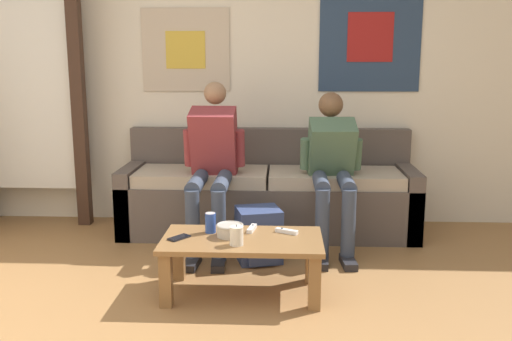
{
  "coord_description": "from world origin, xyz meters",
  "views": [
    {
      "loc": [
        0.39,
        -2.47,
        1.42
      ],
      "look_at": [
        0.22,
        1.22,
        0.67
      ],
      "focal_mm": 40.0,
      "sensor_mm": 36.0,
      "label": 1
    }
  ],
  "objects_px": {
    "pillar_candle": "(236,236)",
    "coffee_table": "(242,249)",
    "person_seated_adult": "(212,159)",
    "game_controller_near_right": "(287,231)",
    "person_seated_teen": "(332,163)",
    "game_controller_near_left": "(252,229)",
    "ceramic_bowl": "(230,230)",
    "cell_phone": "(179,238)",
    "drink_can_blue": "(210,223)",
    "backpack": "(259,236)",
    "couch": "(268,196)"
  },
  "relations": [
    {
      "from": "couch",
      "to": "game_controller_near_right",
      "type": "height_order",
      "value": "couch"
    },
    {
      "from": "backpack",
      "to": "cell_phone",
      "type": "height_order",
      "value": "backpack"
    },
    {
      "from": "backpack",
      "to": "cell_phone",
      "type": "relative_size",
      "value": 2.54
    },
    {
      "from": "pillar_candle",
      "to": "coffee_table",
      "type": "bearing_deg",
      "value": 79.54
    },
    {
      "from": "person_seated_adult",
      "to": "couch",
      "type": "bearing_deg",
      "value": 42.04
    },
    {
      "from": "person_seated_adult",
      "to": "ceramic_bowl",
      "type": "xyz_separation_m",
      "value": [
        0.21,
        -0.87,
        -0.27
      ]
    },
    {
      "from": "person_seated_teen",
      "to": "game_controller_near_left",
      "type": "xyz_separation_m",
      "value": [
        -0.55,
        -0.77,
        -0.27
      ]
    },
    {
      "from": "ceramic_bowl",
      "to": "drink_can_blue",
      "type": "xyz_separation_m",
      "value": [
        -0.13,
        0.07,
        0.02
      ]
    },
    {
      "from": "coffee_table",
      "to": "backpack",
      "type": "relative_size",
      "value": 2.55
    },
    {
      "from": "ceramic_bowl",
      "to": "couch",
      "type": "bearing_deg",
      "value": 80.89
    },
    {
      "from": "couch",
      "to": "drink_can_blue",
      "type": "relative_size",
      "value": 18.92
    },
    {
      "from": "ceramic_bowl",
      "to": "coffee_table",
      "type": "bearing_deg",
      "value": -21.3
    },
    {
      "from": "game_controller_near_left",
      "to": "game_controller_near_right",
      "type": "height_order",
      "value": "same"
    },
    {
      "from": "person_seated_adult",
      "to": "game_controller_near_right",
      "type": "height_order",
      "value": "person_seated_adult"
    },
    {
      "from": "coffee_table",
      "to": "person_seated_adult",
      "type": "distance_m",
      "value": 1.01
    },
    {
      "from": "couch",
      "to": "person_seated_teen",
      "type": "relative_size",
      "value": 2.06
    },
    {
      "from": "person_seated_adult",
      "to": "cell_phone",
      "type": "relative_size",
      "value": 8.25
    },
    {
      "from": "cell_phone",
      "to": "ceramic_bowl",
      "type": "bearing_deg",
      "value": 10.3
    },
    {
      "from": "backpack",
      "to": "game_controller_near_left",
      "type": "xyz_separation_m",
      "value": [
        -0.03,
        -0.41,
        0.18
      ]
    },
    {
      "from": "couch",
      "to": "cell_phone",
      "type": "xyz_separation_m",
      "value": [
        -0.5,
        -1.29,
        0.06
      ]
    },
    {
      "from": "coffee_table",
      "to": "couch",
      "type": "bearing_deg",
      "value": 84.45
    },
    {
      "from": "drink_can_blue",
      "to": "person_seated_teen",
      "type": "bearing_deg",
      "value": 45.63
    },
    {
      "from": "pillar_candle",
      "to": "drink_can_blue",
      "type": "height_order",
      "value": "drink_can_blue"
    },
    {
      "from": "couch",
      "to": "coffee_table",
      "type": "distance_m",
      "value": 1.27
    },
    {
      "from": "ceramic_bowl",
      "to": "game_controller_near_right",
      "type": "distance_m",
      "value": 0.35
    },
    {
      "from": "game_controller_near_left",
      "to": "pillar_candle",
      "type": "bearing_deg",
      "value": -104.49
    },
    {
      "from": "couch",
      "to": "person_seated_adult",
      "type": "height_order",
      "value": "person_seated_adult"
    },
    {
      "from": "game_controller_near_left",
      "to": "couch",
      "type": "bearing_deg",
      "value": 86.21
    },
    {
      "from": "person_seated_adult",
      "to": "person_seated_teen",
      "type": "height_order",
      "value": "person_seated_adult"
    },
    {
      "from": "person_seated_teen",
      "to": "pillar_candle",
      "type": "height_order",
      "value": "person_seated_teen"
    },
    {
      "from": "cell_phone",
      "to": "person_seated_teen",
      "type": "bearing_deg",
      "value": 44.14
    },
    {
      "from": "coffee_table",
      "to": "drink_can_blue",
      "type": "bearing_deg",
      "value": 153.38
    },
    {
      "from": "person_seated_teen",
      "to": "pillar_candle",
      "type": "distance_m",
      "value": 1.25
    },
    {
      "from": "couch",
      "to": "pillar_candle",
      "type": "relative_size",
      "value": 19.34
    },
    {
      "from": "person_seated_adult",
      "to": "person_seated_teen",
      "type": "xyz_separation_m",
      "value": [
        0.89,
        0.03,
        -0.03
      ]
    },
    {
      "from": "couch",
      "to": "person_seated_teen",
      "type": "bearing_deg",
      "value": -35.34
    },
    {
      "from": "person_seated_adult",
      "to": "drink_can_blue",
      "type": "xyz_separation_m",
      "value": [
        0.08,
        -0.8,
        -0.25
      ]
    },
    {
      "from": "coffee_table",
      "to": "backpack",
      "type": "bearing_deg",
      "value": 82.31
    },
    {
      "from": "pillar_candle",
      "to": "drink_can_blue",
      "type": "relative_size",
      "value": 0.98
    },
    {
      "from": "person_seated_adult",
      "to": "ceramic_bowl",
      "type": "bearing_deg",
      "value": -76.32
    },
    {
      "from": "coffee_table",
      "to": "ceramic_bowl",
      "type": "xyz_separation_m",
      "value": [
        -0.08,
        0.03,
        0.11
      ]
    },
    {
      "from": "game_controller_near_right",
      "to": "couch",
      "type": "bearing_deg",
      "value": 97.03
    },
    {
      "from": "coffee_table",
      "to": "ceramic_bowl",
      "type": "bearing_deg",
      "value": 158.7
    },
    {
      "from": "person_seated_teen",
      "to": "backpack",
      "type": "xyz_separation_m",
      "value": [
        -0.53,
        -0.36,
        -0.45
      ]
    },
    {
      "from": "couch",
      "to": "coffee_table",
      "type": "relative_size",
      "value": 2.45
    },
    {
      "from": "pillar_candle",
      "to": "cell_phone",
      "type": "xyz_separation_m",
      "value": [
        -0.35,
        0.1,
        -0.05
      ]
    },
    {
      "from": "drink_can_blue",
      "to": "game_controller_near_right",
      "type": "xyz_separation_m",
      "value": [
        0.47,
        0.01,
        -0.05
      ]
    },
    {
      "from": "person_seated_adult",
      "to": "pillar_candle",
      "type": "xyz_separation_m",
      "value": [
        0.26,
        -1.02,
        -0.26
      ]
    },
    {
      "from": "person_seated_adult",
      "to": "backpack",
      "type": "xyz_separation_m",
      "value": [
        0.36,
        -0.33,
        -0.48
      ]
    },
    {
      "from": "coffee_table",
      "to": "game_controller_near_left",
      "type": "relative_size",
      "value": 6.47
    }
  ]
}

